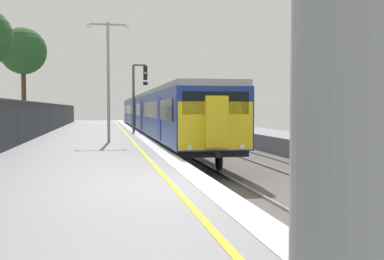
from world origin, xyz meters
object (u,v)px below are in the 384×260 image
(platform_lamp_mid, at_px, (108,72))
(background_tree_centre, at_px, (22,53))
(commuter_train_at_platform, at_px, (153,113))
(signal_gantry, at_px, (137,89))

(platform_lamp_mid, relative_size, background_tree_centre, 0.72)
(background_tree_centre, bearing_deg, platform_lamp_mid, -67.32)
(platform_lamp_mid, xyz_separation_m, background_tree_centre, (-6.48, 15.50, 2.65))
(commuter_train_at_platform, xyz_separation_m, signal_gantry, (-1.47, -2.98, 1.73))
(commuter_train_at_platform, distance_m, platform_lamp_mid, 13.95)
(commuter_train_at_platform, bearing_deg, signal_gantry, -116.22)
(signal_gantry, relative_size, platform_lamp_mid, 0.83)
(commuter_train_at_platform, relative_size, signal_gantry, 8.55)
(signal_gantry, relative_size, background_tree_centre, 0.60)
(signal_gantry, bearing_deg, background_tree_centre, 149.09)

